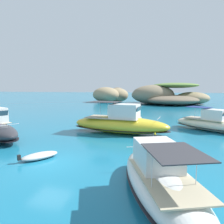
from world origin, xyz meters
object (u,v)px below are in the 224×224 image
object	(u,v)px
motorboat_yellow	(120,123)
dinghy_tender	(40,156)
islet_small	(112,95)
islet_large	(163,95)
motorboat_cream	(211,124)
channel_buoy	(155,146)
motorboat_white	(160,180)

from	to	relation	value
motorboat_yellow	dinghy_tender	distance (m)	10.41
islet_small	islet_large	bearing A→B (deg)	-13.44
motorboat_yellow	motorboat_cream	distance (m)	10.67
motorboat_yellow	dinghy_tender	bearing A→B (deg)	-111.61
dinghy_tender	channel_buoy	world-z (taller)	channel_buoy
islet_large	dinghy_tender	world-z (taller)	islet_large
islet_small	motorboat_yellow	world-z (taller)	islet_small
dinghy_tender	islet_small	bearing A→B (deg)	99.21
islet_small	dinghy_tender	bearing A→B (deg)	-80.79
motorboat_yellow	dinghy_tender	xyz separation A→B (m)	(-3.82, -9.65, -0.87)
channel_buoy	motorboat_yellow	bearing A→B (deg)	126.43
islet_small	dinghy_tender	size ratio (longest dim) A/B	5.63
motorboat_yellow	channel_buoy	xyz separation A→B (m)	(4.00, -5.42, -0.76)
islet_large	motorboat_cream	distance (m)	40.33
motorboat_white	motorboat_cream	bearing A→B (deg)	71.88
islet_large	islet_small	size ratio (longest dim) A/B	1.67
islet_large	channel_buoy	size ratio (longest dim) A/B	17.47
motorboat_yellow	islet_small	bearing A→B (deg)	105.37
islet_large	motorboat_white	world-z (taller)	islet_large
channel_buoy	dinghy_tender	bearing A→B (deg)	-151.63
islet_small	dinghy_tender	xyz separation A→B (m)	(9.31, -57.41, -2.31)
islet_small	motorboat_white	world-z (taller)	islet_small
islet_large	dinghy_tender	bearing A→B (deg)	-98.59
motorboat_cream	channel_buoy	world-z (taller)	motorboat_cream
motorboat_yellow	channel_buoy	size ratio (longest dim) A/B	7.65
islet_large	channel_buoy	xyz separation A→B (m)	(-0.22, -49.04, -2.29)
islet_large	motorboat_cream	world-z (taller)	islet_large
dinghy_tender	motorboat_cream	bearing A→B (deg)	44.11
motorboat_yellow	motorboat_white	size ratio (longest dim) A/B	1.27
dinghy_tender	islet_large	bearing A→B (deg)	81.41
islet_small	motorboat_white	bearing A→B (deg)	-73.78
motorboat_yellow	dinghy_tender	size ratio (longest dim) A/B	4.11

